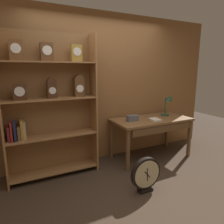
# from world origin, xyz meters

# --- Properties ---
(ground_plane) EXTENTS (10.00, 10.00, 0.00)m
(ground_plane) POSITION_xyz_m (0.00, 0.00, 0.00)
(ground_plane) COLOR #3D2D21
(back_wood_panel) EXTENTS (4.80, 0.05, 2.60)m
(back_wood_panel) POSITION_xyz_m (0.00, 1.37, 1.30)
(back_wood_panel) COLOR brown
(back_wood_panel) RESTS_ON ground
(bookshelf) EXTENTS (1.34, 0.31, 2.17)m
(bookshelf) POSITION_xyz_m (-0.93, 1.07, 1.13)
(bookshelf) COLOR #9E6B3D
(bookshelf) RESTS_ON ground
(workbench) EXTENTS (1.45, 0.71, 0.74)m
(workbench) POSITION_xyz_m (0.85, 0.93, 0.67)
(workbench) COLOR brown
(workbench) RESTS_ON ground
(desk_lamp) EXTENTS (0.21, 0.21, 0.42)m
(desk_lamp) POSITION_xyz_m (1.29, 1.01, 1.01)
(desk_lamp) COLOR #1E472D
(desk_lamp) RESTS_ON workbench
(toolbox_small) EXTENTS (0.21, 0.10, 0.10)m
(toolbox_small) POSITION_xyz_m (0.45, 0.96, 0.79)
(toolbox_small) COLOR #595960
(toolbox_small) RESTS_ON workbench
(open_repair_manual) EXTENTS (0.20, 0.25, 0.02)m
(open_repair_manual) POSITION_xyz_m (0.84, 0.83, 0.76)
(open_repair_manual) COLOR silver
(open_repair_manual) RESTS_ON workbench
(round_clock_large) EXTENTS (0.45, 0.11, 0.49)m
(round_clock_large) POSITION_xyz_m (0.10, 0.05, 0.25)
(round_clock_large) COLOR black
(round_clock_large) RESTS_ON ground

